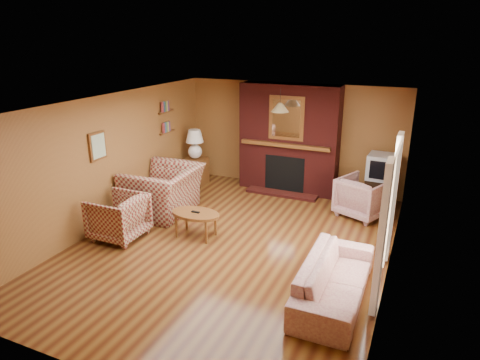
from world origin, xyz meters
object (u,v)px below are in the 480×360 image
at_px(tv_stand, 379,192).
at_px(side_table, 196,171).
at_px(floral_sofa, 334,279).
at_px(plaid_armchair, 118,217).
at_px(table_lamp, 195,143).
at_px(floral_armchair, 363,197).
at_px(fireplace, 289,140).
at_px(coffee_table, 196,215).
at_px(crt_tv, 382,167).
at_px(plaid_loveseat, 164,190).

bearing_deg(tv_stand, side_table, -171.64).
bearing_deg(side_table, floral_sofa, -39.62).
relative_size(plaid_armchair, table_lamp, 1.26).
relative_size(side_table, table_lamp, 0.94).
bearing_deg(floral_armchair, fireplace, -1.94).
xyz_separation_m(coffee_table, tv_stand, (2.78, 2.77, -0.10)).
height_order(table_lamp, tv_stand, table_lamp).
bearing_deg(crt_tv, table_lamp, -175.26).
xyz_separation_m(fireplace, plaid_armchair, (-1.95, -3.53, -0.79)).
bearing_deg(floral_sofa, crt_tv, -2.61).
height_order(fireplace, coffee_table, fireplace).
bearing_deg(coffee_table, plaid_armchair, -154.54).
relative_size(floral_armchair, table_lamp, 1.26).
distance_m(fireplace, crt_tv, 2.08).
bearing_deg(floral_sofa, fireplace, 26.03).
bearing_deg(plaid_armchair, fireplace, 150.54).
relative_size(fireplace, plaid_loveseat, 1.69).
bearing_deg(side_table, table_lamp, 0.00).
xyz_separation_m(side_table, tv_stand, (4.15, 0.35, -0.02)).
bearing_deg(floral_sofa, tv_stand, -2.61).
bearing_deg(floral_sofa, table_lamp, 50.12).
bearing_deg(floral_armchair, table_lamp, 18.58).
bearing_deg(tv_stand, coffee_table, -131.60).
height_order(plaid_loveseat, crt_tv, crt_tv).
height_order(floral_sofa, coffee_table, floral_sofa).
xyz_separation_m(plaid_loveseat, tv_stand, (3.90, 2.08, -0.16)).
height_order(plaid_loveseat, tv_stand, plaid_loveseat).
distance_m(plaid_loveseat, coffee_table, 1.32).
relative_size(floral_armchair, tv_stand, 1.44).
bearing_deg(crt_tv, coffee_table, -135.19).
distance_m(plaid_armchair, floral_sofa, 3.86).
bearing_deg(floral_sofa, side_table, 50.12).
xyz_separation_m(plaid_armchair, table_lamp, (-0.15, 3.00, 0.63)).
relative_size(plaid_armchair, crt_tv, 1.48).
xyz_separation_m(floral_armchair, side_table, (-3.91, 0.31, -0.07)).
height_order(plaid_loveseat, plaid_armchair, plaid_loveseat).
relative_size(plaid_loveseat, plaid_armchair, 1.66).
bearing_deg(coffee_table, fireplace, 76.08).
bearing_deg(plaid_loveseat, crt_tv, 115.53).
distance_m(side_table, tv_stand, 4.16).
relative_size(plaid_armchair, floral_sofa, 0.43).
distance_m(floral_armchair, side_table, 3.92).
relative_size(coffee_table, tv_stand, 1.49).
height_order(plaid_armchair, table_lamp, table_lamp).
height_order(fireplace, floral_armchair, fireplace).
relative_size(fireplace, crt_tv, 4.12).
distance_m(fireplace, coffee_table, 3.14).
distance_m(fireplace, floral_sofa, 4.38).
relative_size(fireplace, plaid_armchair, 2.79).
bearing_deg(plaid_armchair, crt_tv, 129.32).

